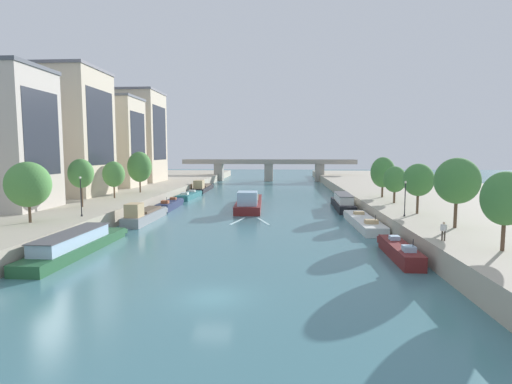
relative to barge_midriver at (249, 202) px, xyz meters
The scene contains 29 objects.
ground_plane 42.77m from the barge_midriver, 88.48° to the right, with size 400.00×400.00×0.00m, color #42757F.
quay_left 35.94m from the barge_midriver, 160.06° to the left, with size 36.00×170.00×2.15m, color #B2A893.
quay_right 38.09m from the barge_midriver, 18.77° to the left, with size 36.00×170.00×2.15m, color #B2A893.
barge_midriver is the anchor object (origin of this frame).
wake_behind_barge 13.13m from the barge_midriver, 84.42° to the right, with size 5.60×6.01×0.03m.
moored_boat_left_end 34.97m from the barge_midriver, 113.38° to the right, with size 3.16×16.92×2.22m.
moored_boat_left_gap_after 19.61m from the barge_midriver, 133.27° to the right, with size 2.59×12.95×3.03m.
moored_boat_left_downstream 13.63m from the barge_midriver, behind, with size 2.31×11.51×2.36m.
moored_boat_left_upstream 20.04m from the barge_midriver, 133.75° to the left, with size 2.94×13.00×2.20m.
moored_boat_left_near 33.02m from the barge_midriver, 115.34° to the left, with size 3.29×16.96×3.03m.
moored_boat_right_near 35.67m from the barge_midriver, 62.51° to the right, with size 1.87×10.00×2.40m.
moored_boat_right_lone 22.74m from the barge_midriver, 44.01° to the right, with size 3.03×15.43×2.22m.
moored_boat_right_upstream 16.10m from the barge_midriver, ahead, with size 3.09×15.79×2.63m.
tree_left_distant 35.28m from the barge_midriver, 127.47° to the right, with size 4.59×4.59×6.51m.
tree_left_past_mid 27.27m from the barge_midriver, 144.86° to the right, with size 3.39×3.39×6.61m.
tree_left_far 22.87m from the barge_midriver, 167.86° to the right, with size 3.54×3.54×6.02m.
tree_left_by_lamp 22.18m from the barge_midriver, 167.31° to the left, with size 4.44×4.44×7.59m.
tree_right_second 43.79m from the barge_midriver, 58.77° to the right, with size 3.45×3.45×6.09m.
tree_right_distant 36.46m from the barge_midriver, 50.39° to the right, with size 4.29×4.29×6.98m.
tree_right_past_mid 29.45m from the barge_midriver, 39.75° to the right, with size 3.66×3.66×6.14m.
tree_right_midway 24.20m from the barge_midriver, 19.86° to the right, with size 3.31×3.31×5.44m.
tree_right_third 23.04m from the barge_midriver, ahead, with size 3.99×3.99×6.71m.
lamppost_left_bank 29.53m from the barge_midriver, 127.39° to the right, with size 0.28×0.28×4.70m.
lamppost_right_bank 29.10m from the barge_midriver, 45.97° to the right, with size 0.28×0.28×4.16m.
building_left_far_end 33.87m from the barge_midriver, behind, with size 12.58×12.66×21.83m.
building_left_middle 37.53m from the barge_midriver, 151.73° to the left, with size 12.67×10.73×19.38m.
building_left_tall 47.02m from the barge_midriver, 134.31° to the left, with size 12.72×13.32×22.88m.
bridge_far 66.12m from the barge_midriver, 89.01° to the left, with size 57.86×4.40×7.23m.
person_on_quay 39.09m from the barge_midriver, 60.11° to the right, with size 0.45×0.36×1.62m.
Camera 1 is at (4.60, -25.59, 9.66)m, focal length 28.10 mm.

